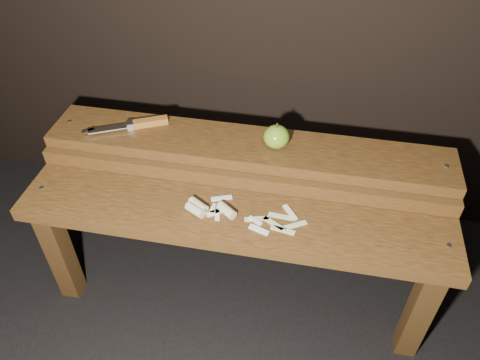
% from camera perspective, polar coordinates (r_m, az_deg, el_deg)
% --- Properties ---
extents(ground, '(60.00, 60.00, 0.00)m').
position_cam_1_polar(ground, '(1.62, -0.42, -13.31)').
color(ground, black).
extents(bench_front_tier, '(1.20, 0.20, 0.42)m').
position_cam_1_polar(bench_front_tier, '(1.31, -1.02, -6.65)').
color(bench_front_tier, '#39230E').
rests_on(bench_front_tier, ground).
extents(bench_rear_tier, '(1.20, 0.21, 0.50)m').
position_cam_1_polar(bench_rear_tier, '(1.42, 0.81, 1.72)').
color(bench_rear_tier, '#39230E').
rests_on(bench_rear_tier, ground).
extents(apple, '(0.07, 0.07, 0.08)m').
position_cam_1_polar(apple, '(1.34, 4.46, 5.28)').
color(apple, olive).
rests_on(apple, bench_rear_tier).
extents(knife, '(0.24, 0.13, 0.02)m').
position_cam_1_polar(knife, '(1.46, -12.13, 6.72)').
color(knife, '#965B20').
rests_on(knife, bench_rear_tier).
extents(apple_scraps, '(0.33, 0.13, 0.03)m').
position_cam_1_polar(apple_scraps, '(1.26, -2.43, -3.77)').
color(apple_scraps, beige).
rests_on(apple_scraps, bench_front_tier).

